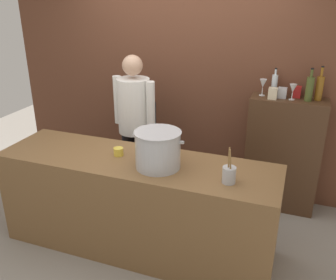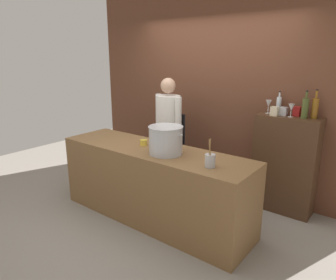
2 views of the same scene
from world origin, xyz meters
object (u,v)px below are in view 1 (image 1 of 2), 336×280
(butter_jar, at_px, (119,152))
(spice_tin_cream, at_px, (273,93))
(utensil_crock, at_px, (229,174))
(chef, at_px, (135,121))
(wine_bottle_olive, at_px, (310,88))
(wine_glass_tall, at_px, (293,89))
(wine_glass_wide, at_px, (263,84))
(spice_tin_silver, at_px, (282,93))
(stockpot_large, at_px, (158,149))
(wine_bottle_amber, at_px, (319,88))
(spice_tin_red, at_px, (297,92))
(wine_bottle_clear, at_px, (274,85))

(butter_jar, height_order, spice_tin_cream, spice_tin_cream)
(butter_jar, bearing_deg, utensil_crock, -8.57)
(chef, relative_size, utensil_crock, 5.76)
(wine_bottle_olive, height_order, wine_glass_tall, wine_bottle_olive)
(butter_jar, xyz_separation_m, wine_glass_wide, (1.07, 1.18, 0.43))
(chef, distance_m, wine_glass_tall, 1.64)
(wine_bottle_olive, distance_m, spice_tin_cream, 0.35)
(utensil_crock, bearing_deg, wine_bottle_olive, 68.67)
(wine_bottle_olive, bearing_deg, spice_tin_cream, -171.95)
(utensil_crock, height_order, spice_tin_silver, spice_tin_silver)
(stockpot_large, bearing_deg, wine_bottle_olive, 47.88)
(wine_bottle_amber, xyz_separation_m, spice_tin_red, (-0.20, 0.03, -0.07))
(spice_tin_red, bearing_deg, wine_bottle_amber, -8.49)
(utensil_crock, distance_m, spice_tin_cream, 1.29)
(wine_glass_tall, bearing_deg, spice_tin_silver, 159.29)
(utensil_crock, relative_size, wine_bottle_olive, 0.89)
(stockpot_large, height_order, wine_glass_tall, wine_glass_tall)
(stockpot_large, height_order, spice_tin_cream, spice_tin_cream)
(stockpot_large, bearing_deg, utensil_crock, -6.04)
(chef, bearing_deg, wine_glass_tall, -151.67)
(wine_glass_tall, bearing_deg, wine_bottle_clear, 149.66)
(wine_bottle_clear, height_order, wine_bottle_amber, wine_bottle_amber)
(utensil_crock, distance_m, spice_tin_red, 1.47)
(wine_glass_wide, height_order, spice_tin_red, wine_glass_wide)
(wine_bottle_olive, bearing_deg, wine_bottle_amber, 34.86)
(utensil_crock, relative_size, wine_glass_tall, 1.82)
(spice_tin_cream, bearing_deg, spice_tin_silver, 40.13)
(utensil_crock, relative_size, spice_tin_red, 2.55)
(utensil_crock, distance_m, wine_glass_wide, 1.39)
(stockpot_large, bearing_deg, spice_tin_red, 52.98)
(chef, bearing_deg, wine_bottle_clear, -145.57)
(wine_bottle_olive, height_order, wine_bottle_amber, wine_bottle_amber)
(chef, height_order, butter_jar, chef)
(chef, xyz_separation_m, butter_jar, (0.18, -0.72, -0.03))
(chef, bearing_deg, utensil_crock, 157.58)
(butter_jar, distance_m, wine_glass_tall, 1.82)
(spice_tin_silver, bearing_deg, wine_glass_wide, 175.61)
(spice_tin_silver, bearing_deg, spice_tin_cream, -139.87)
(wine_bottle_olive, bearing_deg, stockpot_large, -132.12)
(wine_bottle_clear, xyz_separation_m, spice_tin_cream, (0.00, -0.15, -0.06))
(butter_jar, bearing_deg, wine_bottle_olive, 36.76)
(wine_bottle_olive, xyz_separation_m, spice_tin_cream, (-0.34, -0.05, -0.07))
(chef, bearing_deg, spice_tin_cream, -151.22)
(stockpot_large, bearing_deg, wine_glass_wide, 62.54)
(stockpot_large, relative_size, spice_tin_cream, 3.97)
(butter_jar, height_order, wine_bottle_olive, wine_bottle_olive)
(chef, relative_size, wine_glass_wide, 9.62)
(stockpot_large, height_order, wine_glass_wide, wine_glass_wide)
(wine_bottle_olive, relative_size, wine_bottle_clear, 1.15)
(stockpot_large, bearing_deg, wine_bottle_amber, 47.06)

